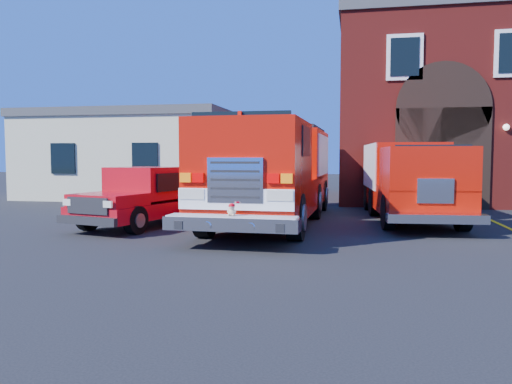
% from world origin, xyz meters
% --- Properties ---
extents(ground, '(100.00, 100.00, 0.00)m').
position_xyz_m(ground, '(0.00, 0.00, 0.00)').
color(ground, black).
rests_on(ground, ground).
extents(parking_stripe_mid, '(0.12, 3.00, 0.01)m').
position_xyz_m(parking_stripe_mid, '(6.50, 4.00, 0.00)').
color(parking_stripe_mid, yellow).
rests_on(parking_stripe_mid, ground).
extents(parking_stripe_far, '(0.12, 3.00, 0.01)m').
position_xyz_m(parking_stripe_far, '(6.50, 7.00, 0.00)').
color(parking_stripe_far, yellow).
rests_on(parking_stripe_far, ground).
extents(fire_station, '(15.20, 10.20, 8.45)m').
position_xyz_m(fire_station, '(8.99, 13.98, 4.25)').
color(fire_station, maroon).
rests_on(fire_station, ground).
extents(side_building, '(10.20, 8.20, 4.35)m').
position_xyz_m(side_building, '(-9.00, 13.00, 2.20)').
color(side_building, beige).
rests_on(side_building, ground).
extents(fire_engine, '(3.09, 10.25, 3.14)m').
position_xyz_m(fire_engine, '(-0.38, 3.77, 1.62)').
color(fire_engine, black).
rests_on(fire_engine, ground).
extents(pickup_truck, '(3.18, 5.68, 1.76)m').
position_xyz_m(pickup_truck, '(-3.99, 2.41, 0.83)').
color(pickup_truck, black).
rests_on(pickup_truck, ground).
extents(secondary_truck, '(2.93, 7.92, 2.52)m').
position_xyz_m(secondary_truck, '(3.87, 5.34, 1.37)').
color(secondary_truck, black).
rests_on(secondary_truck, ground).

